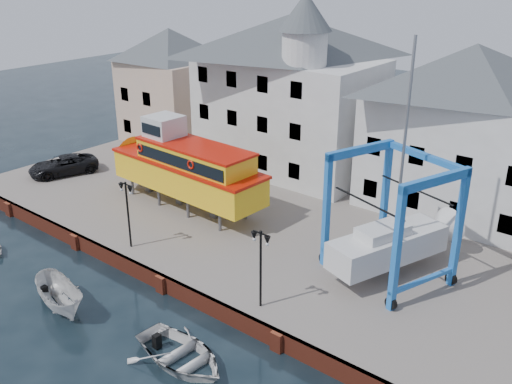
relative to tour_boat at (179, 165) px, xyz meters
The scene contains 13 objects.
ground 10.66m from the tour_boat, 50.15° to the right, with size 140.00×140.00×0.00m, color black.
hardstanding 7.96m from the tour_boat, 28.00° to the left, with size 44.00×22.00×1.00m, color slate.
quay_wall 10.41m from the tour_boat, 49.76° to the right, with size 44.00×0.47×1.00m.
building_pink 15.76m from the tour_boat, 138.28° to the left, with size 8.00×7.00×10.30m.
building_white_main 11.41m from the tour_boat, 82.13° to the left, with size 14.00×8.30×14.00m.
building_white_right 19.31m from the tour_boat, 36.53° to the left, with size 12.00×8.00×11.20m.
lamp_post_left 6.84m from the tour_boat, 69.82° to the right, with size 1.12×0.32×4.20m.
lamp_post_right 13.93m from the tour_boat, 27.45° to the right, with size 1.12×0.32×4.20m.
tour_boat is the anchor object (origin of this frame).
travel_lift 16.05m from the tour_boat, ahead, with size 7.14×8.71×12.79m.
van 11.93m from the tour_boat, behind, with size 2.46×5.33×1.48m, color black.
motorboat_a 13.17m from the tour_boat, 73.81° to the right, with size 1.72×4.58×1.77m, color silver.
motorboat_b 16.41m from the tour_boat, 44.13° to the right, with size 3.63×5.09×1.05m, color silver.
Camera 1 is at (21.07, -17.72, 17.19)m, focal length 40.00 mm.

